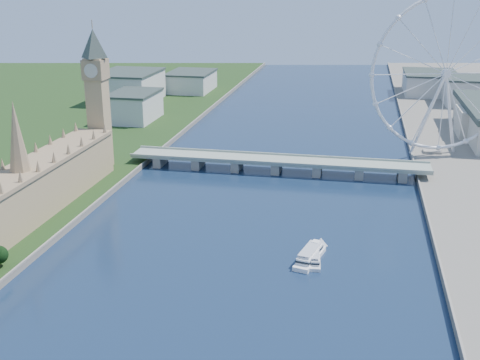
# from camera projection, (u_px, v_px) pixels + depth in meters

# --- Properties ---
(parliament_range) EXTENTS (24.00, 200.00, 70.00)m
(parliament_range) POSITION_uv_depth(u_px,v_px,m) (24.00, 195.00, 342.93)
(parliament_range) COLOR tan
(parliament_range) RESTS_ON ground
(big_ben) EXTENTS (20.02, 20.02, 110.00)m
(big_ben) POSITION_uv_depth(u_px,v_px,m) (96.00, 81.00, 428.09)
(big_ben) COLOR tan
(big_ben) RESTS_ON ground
(westminster_bridge) EXTENTS (220.00, 22.00, 9.50)m
(westminster_bridge) POSITION_uv_depth(u_px,v_px,m) (277.00, 163.00, 443.84)
(westminster_bridge) COLOR gray
(westminster_bridge) RESTS_ON ground
(london_eye) EXTENTS (113.60, 39.12, 124.30)m
(london_eye) POSITION_uv_depth(u_px,v_px,m) (446.00, 74.00, 453.46)
(london_eye) COLOR silver
(london_eye) RESTS_ON ground
(city_skyline) EXTENTS (505.00, 280.00, 32.00)m
(city_skyline) POSITION_uv_depth(u_px,v_px,m) (344.00, 90.00, 675.13)
(city_skyline) COLOR beige
(city_skyline) RESTS_ON ground
(tour_boat_near) EXTENTS (15.88, 33.77, 7.26)m
(tour_boat_near) POSITION_uv_depth(u_px,v_px,m) (310.00, 261.00, 305.02)
(tour_boat_near) COLOR white
(tour_boat_near) RESTS_ON ground
(tour_boat_far) EXTENTS (9.07, 27.16, 5.86)m
(tour_boat_far) POSITION_uv_depth(u_px,v_px,m) (314.00, 262.00, 303.89)
(tour_boat_far) COLOR silver
(tour_boat_far) RESTS_ON ground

